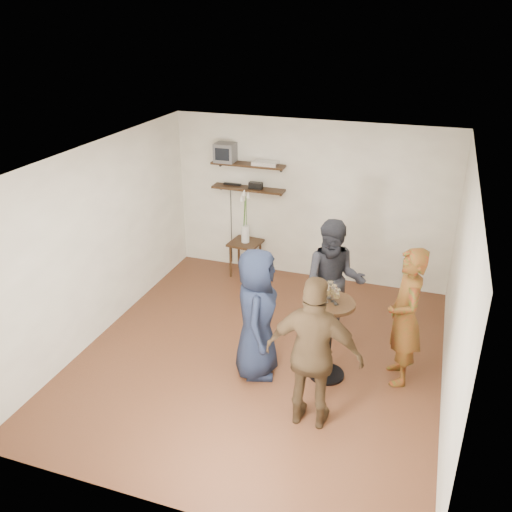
{
  "coord_description": "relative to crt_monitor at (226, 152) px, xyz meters",
  "views": [
    {
      "loc": [
        1.84,
        -5.57,
        4.1
      ],
      "look_at": [
        -0.19,
        0.4,
        1.22
      ],
      "focal_mm": 38.0,
      "sensor_mm": 36.0,
      "label": 1
    }
  ],
  "objects": [
    {
      "name": "room",
      "position": [
        1.38,
        -2.38,
        -0.72
      ],
      "size": [
        4.58,
        5.08,
        2.68
      ],
      "color": "#4E2B19",
      "rests_on": "ground"
    },
    {
      "name": "shelf_upper",
      "position": [
        0.38,
        0.0,
        -0.17
      ],
      "size": [
        1.2,
        0.25,
        0.04
      ],
      "primitive_type": "cube",
      "color": "black",
      "rests_on": "room"
    },
    {
      "name": "shelf_lower",
      "position": [
        0.38,
        0.0,
        -0.57
      ],
      "size": [
        1.2,
        0.25,
        0.04
      ],
      "primitive_type": "cube",
      "color": "black",
      "rests_on": "room"
    },
    {
      "name": "crt_monitor",
      "position": [
        0.0,
        0.0,
        0.0
      ],
      "size": [
        0.32,
        0.3,
        0.3
      ],
      "primitive_type": "cube",
      "color": "#59595B",
      "rests_on": "shelf_upper"
    },
    {
      "name": "dvd_deck",
      "position": [
        0.67,
        0.0,
        -0.12
      ],
      "size": [
        0.4,
        0.24,
        0.06
      ],
      "primitive_type": "cube",
      "color": "silver",
      "rests_on": "shelf_upper"
    },
    {
      "name": "radio",
      "position": [
        0.51,
        0.0,
        -0.5
      ],
      "size": [
        0.22,
        0.1,
        0.1
      ],
      "primitive_type": "cube",
      "color": "black",
      "rests_on": "shelf_lower"
    },
    {
      "name": "power_strip",
      "position": [
        0.09,
        0.05,
        -0.54
      ],
      "size": [
        0.3,
        0.05,
        0.03
      ],
      "primitive_type": "cube",
      "color": "black",
      "rests_on": "shelf_lower"
    },
    {
      "name": "side_table",
      "position": [
        0.39,
        -0.17,
        -1.53
      ],
      "size": [
        0.54,
        0.54,
        0.58
      ],
      "rotation": [
        0.0,
        0.0,
        -0.11
      ],
      "color": "black",
      "rests_on": "room"
    },
    {
      "name": "vase_lilies",
      "position": [
        0.39,
        -0.18,
        -1.14
      ],
      "size": [
        0.19,
        0.19,
        0.94
      ],
      "rotation": [
        0.0,
        0.0,
        -0.11
      ],
      "color": "silver",
      "rests_on": "side_table"
    },
    {
      "name": "drinks_table",
      "position": [
        2.28,
        -2.5,
        -1.35
      ],
      "size": [
        0.56,
        0.56,
        1.03
      ],
      "color": "black",
      "rests_on": "room"
    },
    {
      "name": "wine_glass_fl",
      "position": [
        2.23,
        -2.54,
        -0.84
      ],
      "size": [
        0.07,
        0.07,
        0.22
      ],
      "color": "silver",
      "rests_on": "drinks_table"
    },
    {
      "name": "wine_glass_fr",
      "position": [
        2.35,
        -2.55,
        -0.85
      ],
      "size": [
        0.06,
        0.06,
        0.19
      ],
      "color": "silver",
      "rests_on": "drinks_table"
    },
    {
      "name": "wine_glass_bl",
      "position": [
        2.25,
        -2.43,
        -0.84
      ],
      "size": [
        0.07,
        0.07,
        0.22
      ],
      "color": "silver",
      "rests_on": "drinks_table"
    },
    {
      "name": "wine_glass_br",
      "position": [
        2.3,
        -2.49,
        -0.84
      ],
      "size": [
        0.07,
        0.07,
        0.21
      ],
      "color": "silver",
      "rests_on": "drinks_table"
    },
    {
      "name": "person_plaid",
      "position": [
        3.11,
        -2.28,
        -1.16
      ],
      "size": [
        0.56,
        0.71,
        1.72
      ],
      "primitive_type": "imported",
      "rotation": [
        0.0,
        0.0,
        -1.3
      ],
      "color": "#AF1B14",
      "rests_on": "room"
    },
    {
      "name": "person_dark",
      "position": [
        2.15,
        -1.65,
        -1.17
      ],
      "size": [
        0.91,
        0.76,
        1.7
      ],
      "primitive_type": "imported",
      "rotation": [
        0.0,
        0.0,
        0.15
      ],
      "color": "black",
      "rests_on": "room"
    },
    {
      "name": "person_navy",
      "position": [
        1.45,
        -2.71,
        -1.19
      ],
      "size": [
        0.7,
        0.91,
        1.65
      ],
      "primitive_type": "imported",
      "rotation": [
        0.0,
        0.0,
        1.81
      ],
      "color": "#161C31",
      "rests_on": "room"
    },
    {
      "name": "person_brown",
      "position": [
        2.29,
        -3.36,
        -1.15
      ],
      "size": [
        1.03,
        0.43,
        1.74
      ],
      "primitive_type": "imported",
      "rotation": [
        0.0,
        0.0,
        3.15
      ],
      "color": "#43301C",
      "rests_on": "room"
    }
  ]
}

